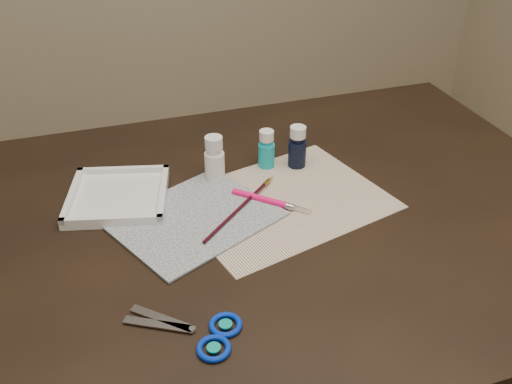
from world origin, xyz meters
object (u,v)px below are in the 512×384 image
object	(u,v)px
paper	(283,201)
paint_bottle_navy	(297,147)
scissors	(180,330)
palette_tray	(118,195)
paint_bottle_cyan	(266,149)
paint_bottle_white	(214,159)
canvas	(194,218)

from	to	relation	value
paper	paint_bottle_navy	distance (m)	0.14
scissors	palette_tray	bearing A→B (deg)	-54.20
paper	scissors	distance (m)	0.37
paint_bottle_cyan	palette_tray	size ratio (longest dim) A/B	0.45
paint_bottle_cyan	palette_tray	xyz separation A→B (m)	(-0.31, -0.03, -0.03)
paint_bottle_white	paint_bottle_cyan	size ratio (longest dim) A/B	1.17
paint_bottle_white	paint_bottle_navy	bearing A→B (deg)	0.09
paint_bottle_navy	paint_bottle_cyan	bearing A→B (deg)	163.67
paper	canvas	distance (m)	0.17
canvas	paint_bottle_navy	distance (m)	0.28
paint_bottle_cyan	paint_bottle_white	bearing A→B (deg)	-171.01
canvas	paper	bearing A→B (deg)	2.11
paint_bottle_cyan	scissors	world-z (taller)	paint_bottle_cyan
paper	scissors	size ratio (longest dim) A/B	2.01
palette_tray	paint_bottle_navy	bearing A→B (deg)	2.35
paper	palette_tray	bearing A→B (deg)	161.28
paper	paint_bottle_cyan	distance (m)	0.14
paint_bottle_white	scissors	world-z (taller)	paint_bottle_white
paper	paint_bottle_navy	xyz separation A→B (m)	(0.07, 0.12, 0.04)
paper	paint_bottle_navy	bearing A→B (deg)	57.43
palette_tray	scissors	bearing A→B (deg)	-83.30
scissors	palette_tray	world-z (taller)	palette_tray
paint_bottle_navy	paint_bottle_white	bearing A→B (deg)	-179.91
paint_bottle_cyan	scissors	distance (m)	0.48
paper	canvas	xyz separation A→B (m)	(-0.17, -0.01, 0.00)
paint_bottle_navy	palette_tray	world-z (taller)	paint_bottle_navy
paper	palette_tray	distance (m)	0.31
paper	paint_bottle_navy	size ratio (longest dim) A/B	4.15
scissors	paint_bottle_white	bearing A→B (deg)	-82.55
paint_bottle_cyan	paint_bottle_navy	xyz separation A→B (m)	(0.06, -0.02, 0.00)
paint_bottle_white	palette_tray	size ratio (longest dim) A/B	0.53
scissors	palette_tray	distance (m)	0.37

